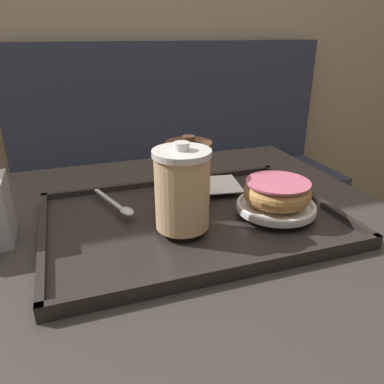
{
  "coord_description": "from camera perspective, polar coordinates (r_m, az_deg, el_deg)",
  "views": [
    {
      "loc": [
        -0.18,
        -0.58,
        1.03
      ],
      "look_at": [
        0.02,
        -0.01,
        0.77
      ],
      "focal_mm": 35.0,
      "sensor_mm": 36.0,
      "label": 1
    }
  ],
  "objects": [
    {
      "name": "booth_bench",
      "position": [
        1.68,
        -1.36,
        -2.07
      ],
      "size": [
        1.38,
        0.44,
        1.0
      ],
      "color": "#33384C",
      "rests_on": "ground_plane"
    },
    {
      "name": "coffee_cup_rear",
      "position": [
        0.7,
        -0.51,
        3.1
      ],
      "size": [
        0.09,
        0.09,
        0.13
      ],
      "color": "#E0B784",
      "rests_on": "serving_tray"
    },
    {
      "name": "donut_chocolate_glazed",
      "position": [
        0.69,
        12.86,
        0.0
      ],
      "size": [
        0.12,
        0.12,
        0.04
      ],
      "color": "tan",
      "rests_on": "plate_with_chocolate_donut"
    },
    {
      "name": "napkin_paper",
      "position": [
        0.8,
        2.96,
        1.09
      ],
      "size": [
        0.13,
        0.12,
        0.0
      ],
      "rotation": [
        0.0,
        0.0,
        -0.16
      ],
      "color": "white",
      "rests_on": "serving_tray"
    },
    {
      "name": "plate_with_chocolate_donut",
      "position": [
        0.7,
        12.66,
        -2.11
      ],
      "size": [
        0.14,
        0.14,
        0.01
      ],
      "color": "white",
      "rests_on": "serving_tray"
    },
    {
      "name": "spoon",
      "position": [
        0.7,
        -10.77,
        -2.33
      ],
      "size": [
        0.06,
        0.15,
        0.01
      ],
      "rotation": [
        0.0,
        0.0,
        5.03
      ],
      "color": "silver",
      "rests_on": "serving_tray"
    },
    {
      "name": "serving_tray",
      "position": [
        0.69,
        0.0,
        -4.36
      ],
      "size": [
        0.52,
        0.36,
        0.02
      ],
      "color": "#282321",
      "rests_on": "cafe_table"
    },
    {
      "name": "cafe_table",
      "position": [
        0.79,
        -1.66,
        -16.27
      ],
      "size": [
        0.85,
        0.8,
        0.71
      ],
      "color": "#38332D",
      "rests_on": "ground_plane"
    },
    {
      "name": "coffee_cup_front",
      "position": [
        0.6,
        -1.52,
        0.48
      ],
      "size": [
        0.09,
        0.09,
        0.15
      ],
      "color": "#E0B784",
      "rests_on": "serving_tray"
    }
  ]
}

